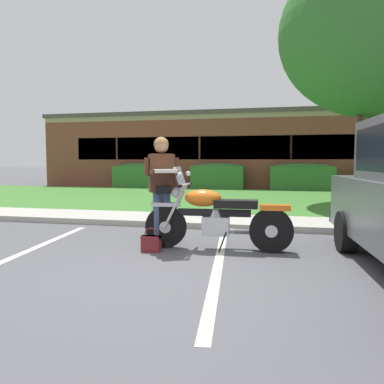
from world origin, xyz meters
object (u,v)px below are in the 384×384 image
at_px(hedge_center_left, 218,176).
at_px(handbag, 151,242).
at_px(hedge_center_right, 302,177).
at_px(brick_building, 289,152).
at_px(rider_person, 162,182).
at_px(shade_tree, 381,32).
at_px(hedge_left, 141,175).
at_px(motorcycle, 223,218).

bearing_deg(hedge_center_left, handbag, -85.28).
xyz_separation_m(hedge_center_right, brick_building, (-0.49, 5.34, 1.24)).
relative_size(rider_person, brick_building, 0.07).
relative_size(handbag, hedge_center_right, 0.13).
relative_size(hedge_center_left, hedge_center_right, 0.87).
relative_size(shade_tree, hedge_center_left, 3.06).
bearing_deg(handbag, shade_tree, 56.56).
distance_m(handbag, hedge_left, 13.42).
xyz_separation_m(hedge_center_left, brick_building, (3.29, 5.34, 1.24)).
distance_m(motorcycle, hedge_center_left, 12.31).
bearing_deg(hedge_center_right, brick_building, 95.29).
xyz_separation_m(handbag, hedge_left, (-4.82, 12.51, 0.51)).
relative_size(motorcycle, hedge_center_left, 0.92).
relative_size(rider_person, handbag, 4.74).
relative_size(motorcycle, handbag, 6.23).
distance_m(motorcycle, rider_person, 1.08).
bearing_deg(rider_person, hedge_center_right, 77.51).
bearing_deg(handbag, rider_person, 79.97).
xyz_separation_m(motorcycle, handbag, (-1.01, -0.37, -0.34)).
relative_size(hedge_center_left, brick_building, 0.10).
bearing_deg(hedge_left, motorcycle, -64.36).
bearing_deg(handbag, motorcycle, 20.38).
bearing_deg(shade_tree, hedge_center_right, 107.37).
relative_size(handbag, brick_building, 0.01).
distance_m(handbag, hedge_center_left, 12.57).
height_order(shade_tree, hedge_center_right, shade_tree).
bearing_deg(handbag, hedge_center_right, 77.58).
bearing_deg(rider_person, shade_tree, 55.53).
height_order(motorcycle, brick_building, brick_building).
relative_size(shade_tree, hedge_center_right, 2.68).
height_order(motorcycle, rider_person, rider_person).
height_order(shade_tree, hedge_center_left, shade_tree).
bearing_deg(hedge_center_left, shade_tree, -45.51).
bearing_deg(motorcycle, hedge_left, 115.64).
bearing_deg(rider_person, hedge_left, 111.88).
bearing_deg(brick_building, hedge_left, -142.98).
distance_m(motorcycle, brick_building, 17.58).
bearing_deg(motorcycle, handbag, -159.62).
height_order(rider_person, hedge_center_right, rider_person).
xyz_separation_m(rider_person, handbag, (-0.06, -0.35, -0.86)).
distance_m(motorcycle, handbag, 1.13).
distance_m(hedge_center_left, brick_building, 6.40).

